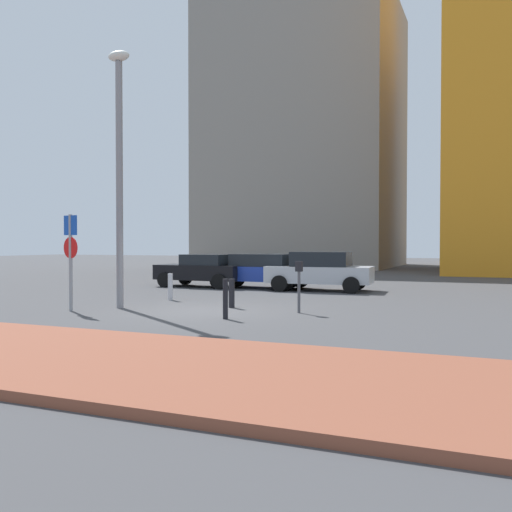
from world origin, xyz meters
The scene contains 12 objects.
ground_plane centered at (0.00, 0.00, 0.00)m, with size 120.00×120.00×0.00m, color #424244.
sidewalk_brick centered at (0.00, -6.85, 0.07)m, with size 40.00×4.28×0.14m, color brown.
parked_car_black centered at (-4.16, 7.56, 0.75)m, with size 3.97×1.99×1.42m.
parked_car_blue centered at (-1.62, 7.97, 0.77)m, with size 4.56×2.11×1.45m.
parked_car_silver centered at (1.10, 7.68, 0.81)m, with size 4.27×2.31×1.56m.
parking_sign_post centered at (-3.41, -1.56, 1.70)m, with size 0.59×0.17×2.71m.
parking_meter centered at (2.61, 0.53, 0.92)m, with size 0.18×0.14×1.41m.
street_lamp centered at (-2.60, -0.41, 4.37)m, with size 0.70×0.36×7.49m.
traffic_bollard_near centered at (1.30, -1.35, 0.50)m, with size 0.13×0.13×1.01m, color black.
traffic_bollard_mid centered at (0.38, 0.94, 0.43)m, with size 0.18×0.18×0.85m, color black.
traffic_bollard_far centered at (-2.45, 2.13, 0.45)m, with size 0.16×0.16×0.89m, color #B7B7BC.
building_under_construction centered at (-7.24, 31.56, 10.92)m, with size 14.93×13.48×21.83m, color gray.
Camera 1 is at (7.47, -13.99, 1.91)m, focal length 39.43 mm.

